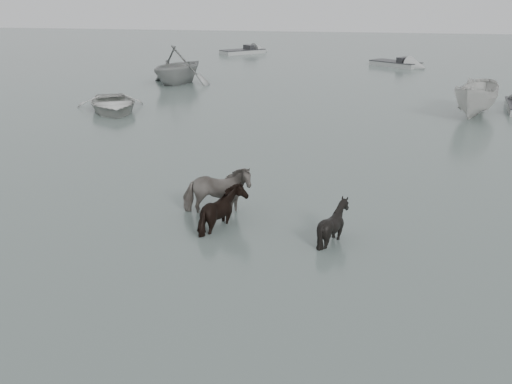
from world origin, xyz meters
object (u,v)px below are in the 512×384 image
pony_black (334,215)px  pony_dark (224,202)px  rowboat_lead (112,102)px  pony_pinto (217,186)px

pony_black → pony_dark: bearing=58.5°
pony_black → rowboat_lead: 19.45m
pony_pinto → rowboat_lead: 16.31m
pony_dark → rowboat_lead: 17.46m
pony_dark → pony_black: bearing=-103.6°
pony_pinto → rowboat_lead: size_ratio=0.41×
pony_dark → pony_black: size_ratio=1.08×
pony_pinto → pony_dark: bearing=-167.3°
pony_dark → rowboat_lead: bearing=24.9°
pony_black → rowboat_lead: pony_black is taller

